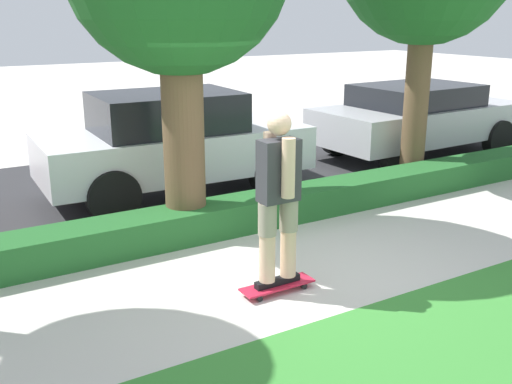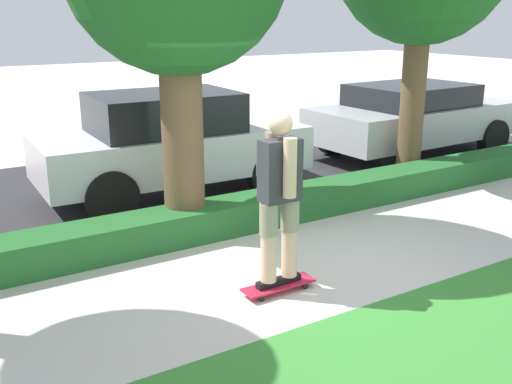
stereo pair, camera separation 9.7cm
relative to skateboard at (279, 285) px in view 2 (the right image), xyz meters
The scene contains 7 objects.
ground_plane 0.51m from the skateboard, 31.77° to the left, with size 60.00×60.00×0.00m, color beige.
street_asphalt 4.49m from the skateboard, 84.47° to the left, with size 17.81×5.00×0.01m.
hedge_row 1.92m from the skateboard, 76.97° to the left, with size 17.81×0.60×0.42m.
skateboard is the anchor object (origin of this frame).
skater_person 0.99m from the skateboard, 90.00° to the left, with size 0.52×0.47×1.81m.
parked_car_middle 3.86m from the skateboard, 82.67° to the left, with size 4.20×1.87×1.64m.
parked_car_rear 6.97m from the skateboard, 33.05° to the left, with size 4.49×2.05×1.44m.
Camera 2 is at (-3.64, -4.99, 2.81)m, focal length 42.00 mm.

